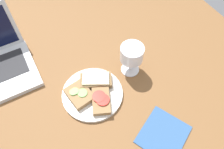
% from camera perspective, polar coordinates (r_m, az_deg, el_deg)
% --- Properties ---
extents(wooden_table, '(1.40, 1.40, 0.03)m').
position_cam_1_polar(wooden_table, '(0.86, -3.09, -3.27)').
color(wooden_table, brown).
rests_on(wooden_table, ground).
extents(plate, '(0.23, 0.23, 0.01)m').
position_cam_1_polar(plate, '(0.82, -5.11, -5.02)').
color(plate, silver).
rests_on(plate, wooden_table).
extents(sandwich_with_cucumber, '(0.09, 0.11, 0.03)m').
position_cam_1_polar(sandwich_with_cucumber, '(0.80, -8.54, -5.13)').
color(sandwich_with_cucumber, '#937047').
rests_on(sandwich_with_cucumber, plate).
extents(sandwich_with_tomato, '(0.10, 0.13, 0.03)m').
position_cam_1_polar(sandwich_with_tomato, '(0.79, -2.89, -6.54)').
color(sandwich_with_tomato, '#937047').
rests_on(sandwich_with_tomato, plate).
extents(sandwich_with_cheese, '(0.13, 0.11, 0.03)m').
position_cam_1_polar(sandwich_with_cheese, '(0.82, -4.21, -1.52)').
color(sandwich_with_cheese, brown).
rests_on(sandwich_with_cheese, plate).
extents(wine_glass, '(0.09, 0.09, 0.13)m').
position_cam_1_polar(wine_glass, '(0.81, 5.17, 5.15)').
color(wine_glass, white).
rests_on(wine_glass, wooden_table).
extents(napkin, '(0.20, 0.20, 0.00)m').
position_cam_1_polar(napkin, '(0.78, 13.25, -15.02)').
color(napkin, '#33598C').
rests_on(napkin, wooden_table).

